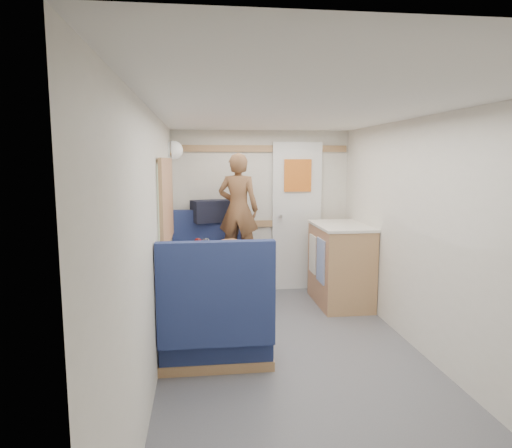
{
  "coord_description": "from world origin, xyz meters",
  "views": [
    {
      "loc": [
        -0.76,
        -3.38,
        1.64
      ],
      "look_at": [
        -0.23,
        0.9,
        1.03
      ],
      "focal_mm": 32.0,
      "sensor_mm": 36.0,
      "label": 1
    }
  ],
  "objects": [
    {
      "name": "floor",
      "position": [
        0.0,
        0.0,
        0.0
      ],
      "size": [
        4.5,
        4.5,
        0.0
      ],
      "primitive_type": "plane",
      "color": "#515156",
      "rests_on": "ground"
    },
    {
      "name": "ceiling",
      "position": [
        0.0,
        0.0,
        2.0
      ],
      "size": [
        4.5,
        4.5,
        0.0
      ],
      "primitive_type": "plane",
      "rotation": [
        3.14,
        0.0,
        0.0
      ],
      "color": "silver",
      "rests_on": "wall_back"
    },
    {
      "name": "wall_back",
      "position": [
        0.0,
        2.25,
        1.0
      ],
      "size": [
        2.2,
        0.02,
        2.0
      ],
      "primitive_type": "cube",
      "color": "silver",
      "rests_on": "floor"
    },
    {
      "name": "wall_left",
      "position": [
        -1.1,
        0.0,
        1.0
      ],
      "size": [
        0.02,
        4.5,
        2.0
      ],
      "primitive_type": "cube",
      "color": "silver",
      "rests_on": "floor"
    },
    {
      "name": "wall_right",
      "position": [
        1.1,
        0.0,
        1.0
      ],
      "size": [
        0.02,
        4.5,
        2.0
      ],
      "primitive_type": "cube",
      "color": "silver",
      "rests_on": "floor"
    },
    {
      "name": "oak_trim_low",
      "position": [
        0.0,
        2.23,
        0.85
      ],
      "size": [
        2.15,
        0.02,
        0.08
      ],
      "primitive_type": "cube",
      "color": "#A46D4A",
      "rests_on": "wall_back"
    },
    {
      "name": "oak_trim_high",
      "position": [
        0.0,
        2.23,
        1.78
      ],
      "size": [
        2.15,
        0.02,
        0.08
      ],
      "primitive_type": "cube",
      "color": "#A46D4A",
      "rests_on": "wall_back"
    },
    {
      "name": "side_window",
      "position": [
        -1.08,
        1.0,
        1.25
      ],
      "size": [
        0.04,
        1.3,
        0.72
      ],
      "primitive_type": "cube",
      "color": "gray",
      "rests_on": "wall_left"
    },
    {
      "name": "rear_door",
      "position": [
        0.45,
        2.22,
        0.97
      ],
      "size": [
        0.62,
        0.12,
        1.86
      ],
      "color": "white",
      "rests_on": "wall_back"
    },
    {
      "name": "dinette_table",
      "position": [
        -0.65,
        1.0,
        0.57
      ],
      "size": [
        0.62,
        0.92,
        0.72
      ],
      "color": "white",
      "rests_on": "floor"
    },
    {
      "name": "bench_far",
      "position": [
        -0.65,
        1.86,
        0.3
      ],
      "size": [
        0.9,
        0.59,
        1.05
      ],
      "color": "navy",
      "rests_on": "floor"
    },
    {
      "name": "bench_near",
      "position": [
        -0.65,
        0.14,
        0.3
      ],
      "size": [
        0.9,
        0.59,
        1.05
      ],
      "color": "navy",
      "rests_on": "floor"
    },
    {
      "name": "ledge",
      "position": [
        -0.65,
        2.12,
        0.88
      ],
      "size": [
        0.9,
        0.14,
        0.04
      ],
      "primitive_type": "cube",
      "color": "#A46D4A",
      "rests_on": "bench_far"
    },
    {
      "name": "dome_light",
      "position": [
        -1.04,
        1.85,
        1.75
      ],
      "size": [
        0.2,
        0.2,
        0.2
      ],
      "primitive_type": "sphere",
      "color": "white",
      "rests_on": "wall_left"
    },
    {
      "name": "galley_counter",
      "position": [
        0.82,
        1.55,
        0.47
      ],
      "size": [
        0.57,
        0.92,
        0.92
      ],
      "color": "#A46D4A",
      "rests_on": "floor"
    },
    {
      "name": "person",
      "position": [
        -0.33,
        1.77,
        1.09
      ],
      "size": [
        0.53,
        0.43,
        1.27
      ],
      "primitive_type": "imported",
      "rotation": [
        0.0,
        0.0,
        2.84
      ],
      "color": "brown",
      "rests_on": "bench_far"
    },
    {
      "name": "duffel_bag",
      "position": [
        -0.58,
        2.12,
        1.03
      ],
      "size": [
        0.6,
        0.42,
        0.26
      ],
      "primitive_type": "cube",
      "rotation": [
        0.0,
        0.0,
        0.33
      ],
      "color": "black",
      "rests_on": "ledge"
    },
    {
      "name": "tray",
      "position": [
        -0.53,
        0.76,
        0.73
      ],
      "size": [
        0.31,
        0.36,
        0.02
      ],
      "primitive_type": "cube",
      "rotation": [
        0.0,
        0.0,
        -0.29
      ],
      "color": "white",
      "rests_on": "dinette_table"
    },
    {
      "name": "orange_fruit",
      "position": [
        -0.44,
        0.72,
        0.78
      ],
      "size": [
        0.08,
        0.08,
        0.08
      ],
      "primitive_type": "sphere",
      "color": "#D55209",
      "rests_on": "tray"
    },
    {
      "name": "cheese_block",
      "position": [
        -0.64,
        0.78,
        0.75
      ],
      "size": [
        0.11,
        0.09,
        0.03
      ],
      "primitive_type": "cube",
      "rotation": [
        0.0,
        0.0,
        0.41
      ],
      "color": "#D3C07A",
      "rests_on": "tray"
    },
    {
      "name": "wine_glass",
      "position": [
        -0.79,
        1.03,
        0.84
      ],
      "size": [
        0.08,
        0.08,
        0.17
      ],
      "color": "white",
      "rests_on": "dinette_table"
    },
    {
      "name": "tumbler_left",
      "position": [
        -0.77,
        0.74,
        0.77
      ],
      "size": [
        0.06,
        0.06,
        0.1
      ],
      "primitive_type": "cylinder",
      "color": "silver",
      "rests_on": "dinette_table"
    },
    {
      "name": "tumbler_mid",
      "position": [
        -0.7,
        1.3,
        0.78
      ],
      "size": [
        0.07,
        0.07,
        0.11
      ],
      "primitive_type": "cylinder",
      "color": "white",
      "rests_on": "dinette_table"
    },
    {
      "name": "beer_glass",
      "position": [
        -0.47,
        1.15,
        0.77
      ],
      "size": [
        0.06,
        0.06,
        0.09
      ],
      "primitive_type": "cylinder",
      "color": "#8D4914",
      "rests_on": "dinette_table"
    },
    {
      "name": "pepper_grinder",
      "position": [
        -0.62,
        0.97,
        0.77
      ],
      "size": [
        0.04,
        0.04,
        0.1
      ],
      "primitive_type": "cylinder",
      "color": "black",
      "rests_on": "dinette_table"
    },
    {
      "name": "salt_grinder",
      "position": [
        -0.7,
        0.99,
        0.77
      ],
      "size": [
        0.04,
        0.04,
        0.09
      ],
      "primitive_type": "cylinder",
      "color": "white",
      "rests_on": "dinette_table"
    },
    {
      "name": "bread_loaf",
      "position": [
        -0.43,
        1.19,
        0.77
      ],
      "size": [
        0.23,
        0.29,
        0.1
      ],
      "primitive_type": "cube",
      "rotation": [
        0.0,
        0.0,
        0.42
      ],
      "color": "brown",
      "rests_on": "dinette_table"
    }
  ]
}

